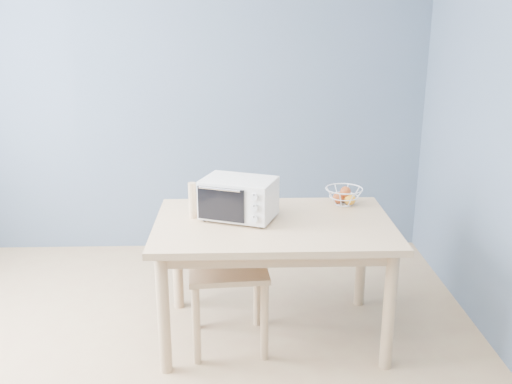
{
  "coord_description": "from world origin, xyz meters",
  "views": [
    {
      "loc": [
        0.48,
        -2.35,
        1.92
      ],
      "look_at": [
        0.58,
        0.81,
        0.93
      ],
      "focal_mm": 40.0,
      "sensor_mm": 36.0,
      "label": 1
    }
  ],
  "objects_px": {
    "dining_table": "(273,238)",
    "fruit_basket": "(344,195)",
    "dining_chair": "(227,268)",
    "toaster_oven": "(236,198)"
  },
  "relations": [
    {
      "from": "toaster_oven",
      "to": "fruit_basket",
      "type": "height_order",
      "value": "toaster_oven"
    },
    {
      "from": "dining_table",
      "to": "fruit_basket",
      "type": "distance_m",
      "value": 0.58
    },
    {
      "from": "fruit_basket",
      "to": "dining_chair",
      "type": "bearing_deg",
      "value": -154.82
    },
    {
      "from": "dining_chair",
      "to": "dining_table",
      "type": "bearing_deg",
      "value": 4.89
    },
    {
      "from": "fruit_basket",
      "to": "dining_table",
      "type": "bearing_deg",
      "value": -146.99
    },
    {
      "from": "dining_table",
      "to": "fruit_basket",
      "type": "height_order",
      "value": "fruit_basket"
    },
    {
      "from": "dining_table",
      "to": "toaster_oven",
      "type": "relative_size",
      "value": 2.85
    },
    {
      "from": "dining_table",
      "to": "toaster_oven",
      "type": "xyz_separation_m",
      "value": [
        -0.22,
        0.07,
        0.23
      ]
    },
    {
      "from": "fruit_basket",
      "to": "dining_chair",
      "type": "xyz_separation_m",
      "value": [
        -0.75,
        -0.35,
        -0.33
      ]
    },
    {
      "from": "toaster_oven",
      "to": "dining_chair",
      "type": "height_order",
      "value": "toaster_oven"
    }
  ]
}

